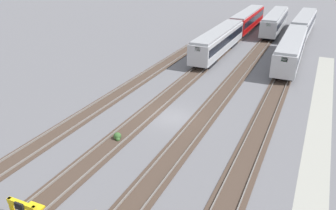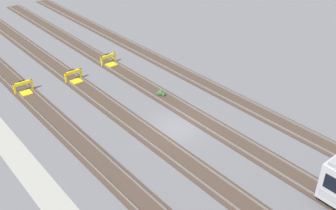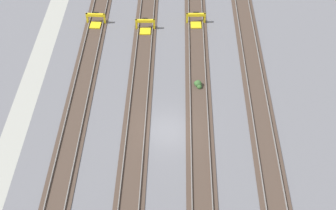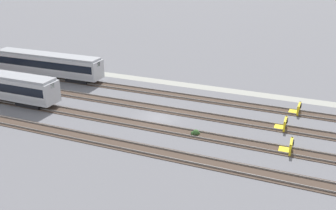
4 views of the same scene
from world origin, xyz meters
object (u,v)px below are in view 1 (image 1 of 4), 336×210
(subway_car_front_row_leftmost, at_px, (291,49))
(subway_car_front_row_left_inner, at_px, (304,24))
(subway_car_front_row_right_inner, at_px, (219,41))
(subway_car_front_row_rightmost, at_px, (247,20))
(bumper_stop_middle_track, at_px, (26,208))
(subway_car_front_row_centre, at_px, (275,21))
(weed_clump, at_px, (118,136))

(subway_car_front_row_leftmost, bearing_deg, subway_car_front_row_left_inner, -0.15)
(subway_car_front_row_right_inner, height_order, subway_car_front_row_rightmost, same)
(subway_car_front_row_left_inner, xyz_separation_m, subway_car_front_row_rightmost, (-0.48, 10.27, 0.00))
(bumper_stop_middle_track, bearing_deg, subway_car_front_row_rightmost, -0.05)
(subway_car_front_row_leftmost, distance_m, subway_car_front_row_centre, 19.84)
(subway_car_front_row_centre, height_order, subway_car_front_row_rightmost, same)
(subway_car_front_row_right_inner, bearing_deg, subway_car_front_row_leftmost, -90.00)
(subway_car_front_row_leftmost, bearing_deg, weed_clump, 159.36)
(subway_car_front_row_centre, height_order, bumper_stop_middle_track, subway_car_front_row_centre)
(subway_car_front_row_rightmost, distance_m, weed_clump, 46.01)
(subway_car_front_row_centre, bearing_deg, subway_car_front_row_right_inner, 164.99)
(subway_car_front_row_right_inner, relative_size, weed_clump, 19.57)
(subway_car_front_row_left_inner, relative_size, bumper_stop_middle_track, 9.00)
(bumper_stop_middle_track, height_order, weed_clump, bumper_stop_middle_track)
(subway_car_front_row_rightmost, xyz_separation_m, bumper_stop_middle_track, (-55.49, 0.05, -1.53))
(weed_clump, bearing_deg, subway_car_front_row_leftmost, -20.64)
(subway_car_front_row_centre, height_order, weed_clump, subway_car_front_row_centre)
(subway_car_front_row_right_inner, bearing_deg, bumper_stop_middle_track, 179.94)
(subway_car_front_row_left_inner, bearing_deg, subway_car_front_row_rightmost, 92.67)
(subway_car_front_row_rightmost, distance_m, bumper_stop_middle_track, 55.51)
(subway_car_front_row_leftmost, relative_size, bumper_stop_middle_track, 8.99)
(subway_car_front_row_left_inner, height_order, bumper_stop_middle_track, subway_car_front_row_left_inner)
(subway_car_front_row_left_inner, distance_m, subway_car_front_row_rightmost, 10.28)
(subway_car_front_row_left_inner, xyz_separation_m, weed_clump, (-46.45, 10.31, -1.80))
(subway_car_front_row_leftmost, distance_m, subway_car_front_row_right_inner, 10.23)
(subway_car_front_row_centre, bearing_deg, subway_car_front_row_left_inner, -89.83)
(subway_car_front_row_left_inner, distance_m, subway_car_front_row_centre, 5.14)
(subway_car_front_row_leftmost, bearing_deg, subway_car_front_row_centre, 14.86)
(subway_car_front_row_centre, distance_m, weed_clump, 46.76)
(subway_car_front_row_rightmost, height_order, weed_clump, subway_car_front_row_rightmost)
(subway_car_front_row_left_inner, xyz_separation_m, subway_car_front_row_centre, (-0.02, 5.14, 0.00))
(subway_car_front_row_leftmost, bearing_deg, bumper_stop_middle_track, 164.39)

